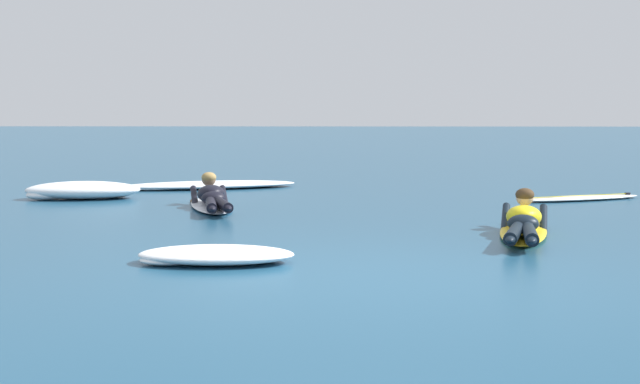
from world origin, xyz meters
TOP-DOWN VIEW (x-y plane):
  - ground_plane at (0.00, 10.00)m, footprint 120.00×120.00m
  - surfer_near at (1.75, 2.50)m, footprint 1.01×2.70m
  - surfer_far at (-2.18, 5.12)m, footprint 1.07×2.61m
  - drifting_surfboard at (3.48, 6.46)m, footprint 2.23×1.31m
  - whitewater_front at (-4.44, 6.43)m, footprint 1.90×1.09m
  - whitewater_mid_left at (-1.46, 0.65)m, footprint 1.46×0.77m
  - whitewater_back at (-2.70, 8.37)m, footprint 3.31×1.85m

SIDE VIEW (x-z plane):
  - ground_plane at x=0.00m, z-range 0.00..0.00m
  - drifting_surfboard at x=3.48m, z-range -0.05..0.11m
  - whitewater_back at x=-2.70m, z-range 0.00..0.13m
  - whitewater_mid_left at x=-1.46m, z-range -0.01..0.15m
  - whitewater_front at x=-4.44m, z-range -0.01..0.28m
  - surfer_far at x=-2.18m, z-range -0.13..0.40m
  - surfer_near at x=1.75m, z-range -0.13..0.41m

